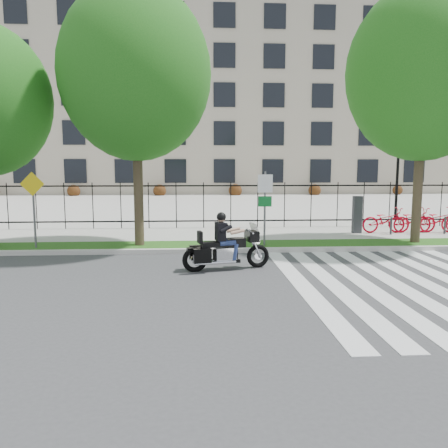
{
  "coord_description": "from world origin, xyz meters",
  "views": [
    {
      "loc": [
        -0.26,
        -9.96,
        2.74
      ],
      "look_at": [
        0.53,
        3.0,
        1.09
      ],
      "focal_mm": 35.0,
      "sensor_mm": 36.0,
      "label": 1
    }
  ],
  "objects": [
    {
      "name": "sign_pole_regulatory",
      "position": [
        2.0,
        4.58,
        1.74
      ],
      "size": [
        0.5,
        0.09,
        2.5
      ],
      "color": "#59595B",
      "rests_on": "grass_verge"
    },
    {
      "name": "plaza",
      "position": [
        0.0,
        25.0,
        0.05
      ],
      "size": [
        80.0,
        34.0,
        0.1
      ],
      "primitive_type": "cube",
      "color": "#A19F97",
      "rests_on": "ground"
    },
    {
      "name": "iron_fence",
      "position": [
        0.0,
        9.2,
        1.15
      ],
      "size": [
        30.0,
        0.06,
        2.0
      ],
      "primitive_type": null,
      "color": "black",
      "rests_on": "sidewalk"
    },
    {
      "name": "curb",
      "position": [
        0.0,
        4.1,
        0.07
      ],
      "size": [
        60.0,
        0.2,
        0.15
      ],
      "primitive_type": "cube",
      "color": "beige",
      "rests_on": "ground"
    },
    {
      "name": "lamp_post_right",
      "position": [
        10.0,
        12.0,
        3.21
      ],
      "size": [
        1.06,
        0.7,
        4.25
      ],
      "color": "black",
      "rests_on": "ground"
    },
    {
      "name": "ground",
      "position": [
        0.0,
        0.0,
        0.0
      ],
      "size": [
        120.0,
        120.0,
        0.0
      ],
      "primitive_type": "plane",
      "color": "#38393B",
      "rests_on": "ground"
    },
    {
      "name": "grass_verge",
      "position": [
        0.0,
        4.95,
        0.07
      ],
      "size": [
        60.0,
        1.5,
        0.15
      ],
      "primitive_type": "cube",
      "color": "#184711",
      "rests_on": "ground"
    },
    {
      "name": "crosswalk_stripes",
      "position": [
        4.83,
        0.0,
        0.01
      ],
      "size": [
        5.7,
        8.0,
        0.01
      ],
      "primitive_type": null,
      "color": "silver",
      "rests_on": "ground"
    },
    {
      "name": "street_tree_2",
      "position": [
        7.46,
        4.95,
        5.99
      ],
      "size": [
        5.22,
        5.22,
        8.84
      ],
      "color": "#32271B",
      "rests_on": "grass_verge"
    },
    {
      "name": "sign_pole_warning",
      "position": [
        -5.61,
        4.58,
        1.74
      ],
      "size": [
        0.78,
        0.09,
        2.49
      ],
      "color": "#59595B",
      "rests_on": "grass_verge"
    },
    {
      "name": "street_tree_1",
      "position": [
        -2.26,
        4.95,
        5.83
      ],
      "size": [
        4.96,
        4.96,
        8.54
      ],
      "color": "#32271B",
      "rests_on": "grass_verge"
    },
    {
      "name": "sidewalk",
      "position": [
        0.0,
        7.45,
        0.07
      ],
      "size": [
        60.0,
        3.5,
        0.15
      ],
      "primitive_type": "cube",
      "color": "#A19F97",
      "rests_on": "ground"
    },
    {
      "name": "motorcycle_rider",
      "position": [
        0.51,
        1.71,
        0.63
      ],
      "size": [
        2.44,
        1.0,
        1.9
      ],
      "color": "black",
      "rests_on": "ground"
    },
    {
      "name": "office_building",
      "position": [
        0.0,
        44.92,
        9.97
      ],
      "size": [
        60.0,
        21.9,
        20.15
      ],
      "color": "#ADA18C",
      "rests_on": "ground"
    }
  ]
}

